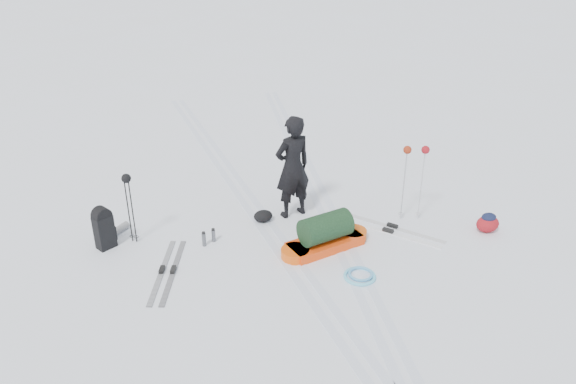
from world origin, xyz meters
name	(u,v)px	position (x,y,z in m)	size (l,w,h in m)	color
ground	(279,244)	(0.00, 0.00, 0.00)	(200.00, 200.00, 0.00)	white
snow_hill_backdrop	(437,271)	(62.69, 84.02, -69.02)	(359.50, 192.00, 162.45)	white
ski_tracks	(297,216)	(0.61, 0.88, 0.00)	(3.38, 17.97, 0.01)	silver
skier	(293,167)	(0.56, 0.97, 1.00)	(0.73, 0.48, 2.01)	black
pulk_sled	(325,235)	(0.73, -0.34, 0.25)	(1.77, 0.87, 0.65)	#EB400D
expedition_rucksack	(106,227)	(-2.88, 0.88, 0.36)	(0.61, 0.82, 0.78)	black
ski_poles_black	(127,187)	(-2.43, 0.88, 1.08)	(0.18, 0.16, 1.32)	black
ski_poles_silver	(416,158)	(2.64, 0.15, 1.25)	(0.46, 0.25, 1.50)	#BABEC1
touring_skis_grey	(168,271)	(-1.98, -0.26, 0.02)	(0.84, 1.85, 0.07)	gray
touring_skis_white	(390,229)	(2.09, -0.14, 0.02)	(1.54, 1.75, 0.07)	white
rope_coil	(360,275)	(0.96, -1.34, 0.03)	(0.64, 0.64, 0.06)	#61CCED
small_daypack	(488,223)	(3.77, -0.71, 0.18)	(0.52, 0.46, 0.37)	maroon
thermos_pair	(209,237)	(-1.18, 0.40, 0.13)	(0.27, 0.18, 0.28)	#57595F
stuff_sack	(263,216)	(-0.06, 0.88, 0.11)	(0.44, 0.39, 0.22)	black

